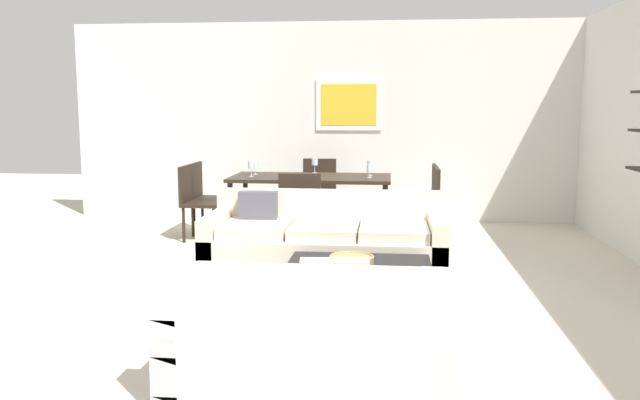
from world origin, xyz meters
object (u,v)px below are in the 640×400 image
Objects in this scene: decorative_bowl at (352,261)px; dining_chair_foot at (301,208)px; dining_chair_right_near at (427,201)px; dining_chair_left_far at (205,193)px; loveseat_white at (310,338)px; wine_glass_right_far at (370,165)px; wine_glass_left_far at (255,165)px; wine_glass_right_near at (369,169)px; coffee_table at (358,294)px; dining_chair_right_far at (425,196)px; dining_chair_head at (319,188)px; wine_glass_head at (315,162)px; dining_table at (311,182)px; sofa_beige at (324,248)px; wine_glass_left_near at (251,165)px; dining_chair_left_near at (195,197)px.

dining_chair_foot reaches higher than decorative_bowl.
dining_chair_left_far is at bearing 171.23° from dining_chair_right_near.
loveseat_white is 4.34m from wine_glass_right_far.
dining_chair_right_near is 2.09m from wine_glass_left_far.
wine_glass_right_near reaches higher than dining_chair_foot.
coffee_table is 2.20m from dining_chair_foot.
decorative_bowl is at bearing -102.78° from dining_chair_right_far.
wine_glass_right_far is at bearing 54.82° from dining_chair_foot.
dining_chair_right_near is 0.82m from wine_glass_right_far.
dining_chair_right_near is (0.65, 2.72, 0.31)m from coffee_table.
decorative_bowl is 0.38× the size of dining_chair_head.
dining_chair_left_far is at bearing -171.81° from wine_glass_head.
wine_glass_right_near is at bearing -153.78° from dining_chair_right_far.
wine_glass_right_far is 0.94× the size of wine_glass_head.
wine_glass_left_far reaches higher than coffee_table.
dining_chair_left_far is (-1.35, 0.21, -0.18)m from dining_table.
dining_chair_foot is (-0.70, 2.06, 0.31)m from coffee_table.
wine_glass_left_far is (-2.04, 0.32, 0.36)m from dining_chair_right_near.
coffee_table is 1.25× the size of dining_chair_left_far.
coffee_table is at bearing -71.92° from sofa_beige.
dining_chair_right_near reaches higher than dining_table.
loveseat_white is 1.40× the size of coffee_table.
decorative_bowl is at bearing 83.35° from loveseat_white.
dining_chair_head is at bearing 132.57° from wine_glass_right_far.
wine_glass_left_far is 0.23m from wine_glass_left_near.
wine_glass_right_far is 0.97× the size of wine_glass_left_near.
dining_chair_left_far is 4.88× the size of wine_glass_right_far.
dining_chair_left_near is at bearing -155.66° from wine_glass_head.
dining_chair_left_far is 1.00× the size of dining_chair_left_near.
dining_chair_right_near is 4.88× the size of wine_glass_right_far.
wine_glass_left_near is at bearing 8.14° from dining_chair_left_near.
wine_glass_right_near is at bearing 2.62° from dining_chair_left_near.
dining_table is 2.13× the size of dining_chair_right_far.
dining_chair_foot is at bearing 98.49° from loveseat_white.
wine_glass_right_far is (0.35, 1.94, 0.59)m from sofa_beige.
wine_glass_head is at bearing 171.81° from dining_chair_right_far.
dining_chair_right_far is 2.10m from wine_glass_left_near.
decorative_bowl is (0.15, 1.32, 0.13)m from loveseat_white.
wine_glass_right_far is (-0.01, 3.04, 0.69)m from coffee_table.
dining_chair_right_far is at bearing 77.22° from decorative_bowl.
dining_chair_right_near is at bearing -8.97° from wine_glass_left_far.
wine_glass_right_near is at bearing -54.82° from dining_chair_head.
dining_chair_head is (-0.70, 3.79, 0.31)m from coffee_table.
wine_glass_right_near is at bearing 87.22° from loveseat_white.
dining_chair_foot is (1.35, -1.08, 0.00)m from dining_chair_left_far.
wine_glass_right_near reaches higher than dining_table.
wine_glass_left_near is (0.65, 0.09, 0.38)m from dining_chair_left_near.
coffee_table is at bearing -79.55° from dining_chair_head.
sofa_beige is 2.28m from dining_chair_right_far.
sofa_beige is 1.16m from coffee_table.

